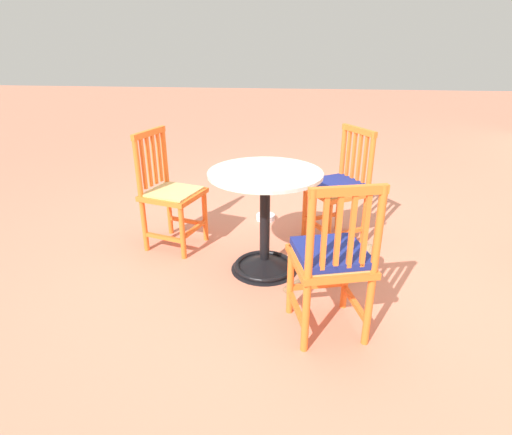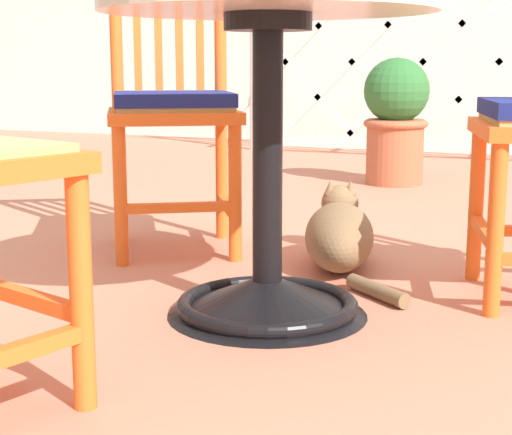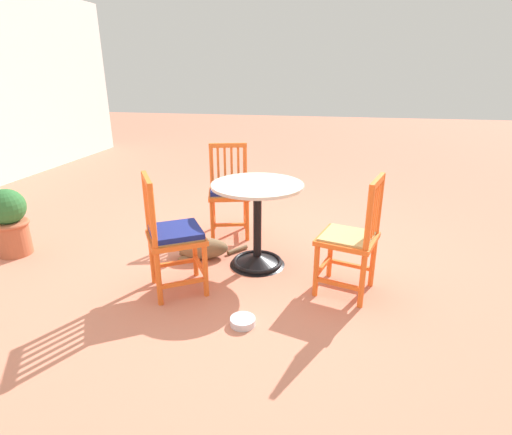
% 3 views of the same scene
% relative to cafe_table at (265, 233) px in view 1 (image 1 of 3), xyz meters
% --- Properties ---
extents(ground_plane, '(24.00, 24.00, 0.00)m').
position_rel_cafe_table_xyz_m(ground_plane, '(-0.09, 0.06, -0.28)').
color(ground_plane, '#C6755B').
extents(cafe_table, '(0.76, 0.76, 0.73)m').
position_rel_cafe_table_xyz_m(cafe_table, '(0.00, 0.00, 0.00)').
color(cafe_table, black).
rests_on(cafe_table, ground_plane).
extents(orange_chair_facing_out, '(0.50, 0.50, 0.91)m').
position_rel_cafe_table_xyz_m(orange_chair_facing_out, '(-0.31, -0.76, 0.15)').
color(orange_chair_facing_out, orange).
rests_on(orange_chair_facing_out, ground_plane).
extents(orange_chair_near_fence, '(0.49, 0.49, 0.91)m').
position_rel_cafe_table_xyz_m(orange_chair_near_fence, '(0.64, 0.41, 0.16)').
color(orange_chair_near_fence, orange).
rests_on(orange_chair_near_fence, ground_plane).
extents(orange_chair_by_planter, '(0.55, 0.55, 0.91)m').
position_rel_cafe_table_xyz_m(orange_chair_by_planter, '(-0.54, 0.53, 0.16)').
color(orange_chair_by_planter, orange).
rests_on(orange_chair_by_planter, ground_plane).
extents(tabby_cat, '(0.44, 0.66, 0.23)m').
position_rel_cafe_table_xyz_m(tabby_cat, '(0.02, 0.53, -0.19)').
color(tabby_cat, brown).
rests_on(tabby_cat, ground_plane).
extents(pet_water_bowl, '(0.17, 0.17, 0.05)m').
position_rel_cafe_table_xyz_m(pet_water_bowl, '(-0.89, -0.07, -0.26)').
color(pet_water_bowl, silver).
rests_on(pet_water_bowl, ground_plane).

